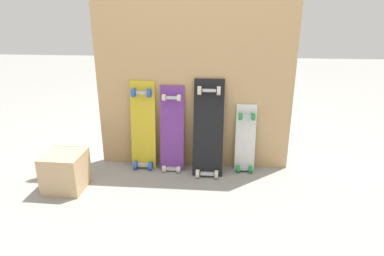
% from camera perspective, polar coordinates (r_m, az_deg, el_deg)
% --- Properties ---
extents(ground_plane, '(12.00, 12.00, 0.00)m').
position_cam_1_polar(ground_plane, '(2.91, 0.12, -6.43)').
color(ground_plane, gray).
extents(plywood_wall_panel, '(1.55, 0.04, 1.42)m').
position_cam_1_polar(plywood_wall_panel, '(2.73, 0.25, 7.65)').
color(plywood_wall_panel, tan).
rests_on(plywood_wall_panel, ground).
extents(skateboard_yellow, '(0.20, 0.16, 0.78)m').
position_cam_1_polar(skateboard_yellow, '(2.83, -8.05, -0.18)').
color(skateboard_yellow, gold).
rests_on(skateboard_yellow, ground).
extents(skateboard_purple, '(0.19, 0.18, 0.75)m').
position_cam_1_polar(skateboard_purple, '(2.78, -3.30, -0.86)').
color(skateboard_purple, '#6B338C').
rests_on(skateboard_purple, ground).
extents(skateboard_black, '(0.24, 0.26, 0.81)m').
position_cam_1_polar(skateboard_black, '(2.70, 2.68, -0.72)').
color(skateboard_black, black).
rests_on(skateboard_black, ground).
extents(skateboard_white, '(0.16, 0.14, 0.61)m').
position_cam_1_polar(skateboard_white, '(2.81, 8.75, -2.33)').
color(skateboard_white, silver).
rests_on(skateboard_white, ground).
extents(wooden_crate, '(0.28, 0.28, 0.28)m').
position_cam_1_polar(wooden_crate, '(2.70, -20.11, -6.67)').
color(wooden_crate, tan).
rests_on(wooden_crate, ground).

